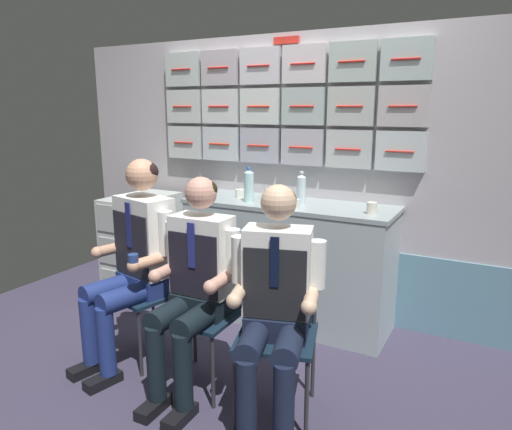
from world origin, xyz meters
The scene contains 16 objects.
ground centered at (0.00, 0.00, -0.02)m, with size 4.80×4.80×0.04m, color #393348.
galley_bulkhead centered at (-0.02, 1.37, 1.12)m, with size 4.20×0.14×2.15m.
galley_counter centered at (0.03, 1.09, 0.46)m, with size 1.57×0.53×0.92m.
service_trolley centered at (-1.27, 0.95, 0.47)m, with size 0.40×0.65×0.88m.
folding_chair_left centered at (-0.53, 0.25, 0.52)m, with size 0.48×0.48×0.85m.
crew_member_left centered at (-0.56, 0.09, 0.72)m, with size 0.53×0.69×1.30m.
folding_chair_center centered at (-0.04, 0.15, 0.52)m, with size 0.41×0.41×0.85m.
crew_member_center centered at (-0.04, -0.01, 0.68)m, with size 0.48×0.59×1.24m.
folding_chair_right centered at (0.43, 0.10, 0.52)m, with size 0.50×0.50×0.85m.
crew_member_right centered at (0.48, -0.06, 0.68)m, with size 0.50×0.65×1.24m.
water_bottle_blue_cap centered at (-0.24, 0.98, 1.04)m, with size 0.07×0.07×0.26m.
water_bottle_tall centered at (0.13, 1.08, 1.03)m, with size 0.07×0.07×0.24m.
paper_cup_blue centered at (-0.39, 1.10, 0.95)m, with size 0.07×0.07×0.06m.
espresso_cup_small centered at (0.67, 1.00, 0.96)m, with size 0.07×0.07×0.08m.
coffee_cup_white centered at (-0.22, 1.25, 0.95)m, with size 0.06×0.06×0.06m.
coffee_cup_spare centered at (0.15, 0.93, 0.95)m, with size 0.07×0.07×0.06m.
Camera 1 is at (1.42, -2.02, 1.60)m, focal length 33.10 mm.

